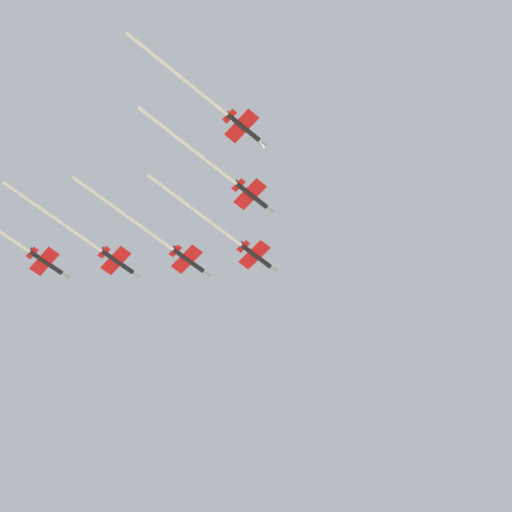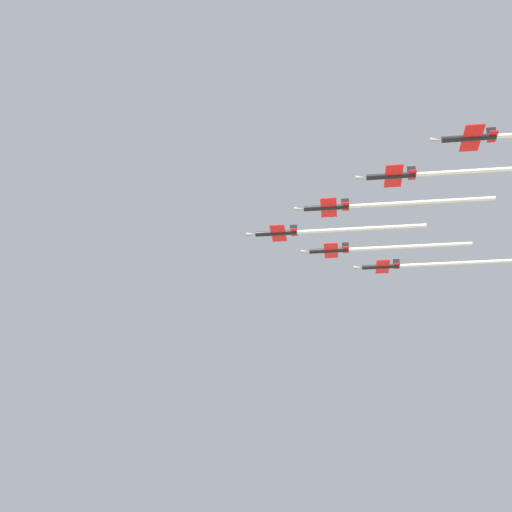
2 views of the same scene
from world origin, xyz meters
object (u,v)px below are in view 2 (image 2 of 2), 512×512
object	(u,v)px
jet_lead	(314,231)
jet_port_outer	(436,173)
jet_starboard_outer	(415,265)
jet_starboard_inner	(366,249)
jet_port_inner	(370,205)

from	to	relation	value
jet_lead	jet_port_outer	world-z (taller)	jet_lead
jet_lead	jet_starboard_outer	bearing A→B (deg)	-45.98
jet_lead	jet_starboard_inner	world-z (taller)	jet_starboard_inner
jet_lead	jet_port_outer	bearing A→B (deg)	-133.97
jet_port_inner	jet_starboard_inner	xyz separation A→B (m)	(11.98, 23.20, 0.79)
jet_port_outer	jet_port_inner	bearing A→B (deg)	46.13
jet_starboard_inner	jet_port_outer	distance (m)	41.60
jet_lead	jet_port_inner	distance (m)	18.78
jet_lead	jet_port_outer	xyz separation A→B (m)	(11.50, -35.81, -0.52)
jet_port_inner	jet_starboard_inner	distance (m)	26.13
jet_port_inner	jet_port_outer	bearing A→B (deg)	-133.87
jet_starboard_inner	jet_port_inner	bearing A→B (deg)	-179.08
jet_starboard_inner	jet_starboard_outer	bearing A→B (deg)	-46.90
jet_lead	jet_starboard_outer	xyz separation A→B (m)	(36.16, 10.22, 0.52)
jet_lead	jet_starboard_inner	xyz separation A→B (m)	(17.69, 5.32, 0.40)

